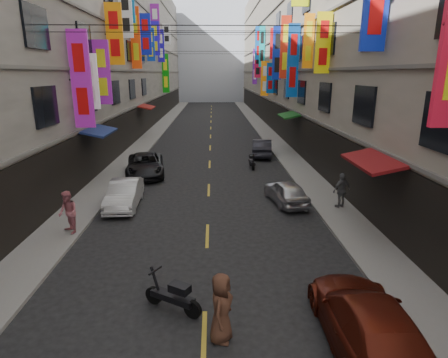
{
  "coord_description": "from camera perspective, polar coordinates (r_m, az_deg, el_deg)",
  "views": [
    {
      "loc": [
        0.26,
        4.39,
        6.19
      ],
      "look_at": [
        0.52,
        13.42,
        3.62
      ],
      "focal_mm": 30.0,
      "sensor_mm": 36.0,
      "label": 1
    }
  ],
  "objects": [
    {
      "name": "scooter_far_right",
      "position": [
        25.34,
        4.28,
        2.7
      ],
      "size": [
        0.5,
        1.8,
        1.14
      ],
      "rotation": [
        0.0,
        0.0,
        3.17
      ],
      "color": "black",
      "rests_on": "ground"
    },
    {
      "name": "sidewalk_left",
      "position": [
        38.62,
        -11.07,
        6.43
      ],
      "size": [
        2.0,
        90.0,
        0.12
      ],
      "primitive_type": "cube",
      "color": "slate",
      "rests_on": "ground"
    },
    {
      "name": "car_right_mid",
      "position": [
        18.55,
        9.45,
        -1.93
      ],
      "size": [
        1.97,
        3.66,
        1.18
      ],
      "primitive_type": "imported",
      "rotation": [
        0.0,
        0.0,
        3.31
      ],
      "color": "#BCBCC1",
      "rests_on": "ground"
    },
    {
      "name": "car_left_far",
      "position": [
        23.84,
        -11.91,
        2.12
      ],
      "size": [
        2.94,
        5.1,
        1.34
      ],
      "primitive_type": "imported",
      "rotation": [
        0.0,
        0.0,
        0.15
      ],
      "color": "black",
      "rests_on": "ground"
    },
    {
      "name": "sidewalk_right",
      "position": [
        38.54,
        6.94,
        6.59
      ],
      "size": [
        2.0,
        90.0,
        0.12
      ],
      "primitive_type": "cube",
      "color": "slate",
      "rests_on": "ground"
    },
    {
      "name": "street_awnings",
      "position": [
        21.9,
        -5.7,
        7.4
      ],
      "size": [
        13.99,
        35.2,
        0.41
      ],
      "color": "#124520",
      "rests_on": "ground"
    },
    {
      "name": "pedestrian_lfar",
      "position": [
        15.78,
        -22.68,
        -4.73
      ],
      "size": [
        0.97,
        1.0,
        1.71
      ],
      "primitive_type": "imported",
      "rotation": [
        0.0,
        0.0,
        -0.86
      ],
      "color": "#C36772",
      "rests_on": "sidewalk_left"
    },
    {
      "name": "building_row_right",
      "position": [
        39.54,
        16.6,
        20.02
      ],
      "size": [
        10.14,
        90.0,
        19.0
      ],
      "color": "#A69A8B",
      "rests_on": "ground"
    },
    {
      "name": "pedestrian_rfar",
      "position": [
        18.18,
        17.48,
        -1.65
      ],
      "size": [
        1.11,
        0.91,
        1.66
      ],
      "primitive_type": "imported",
      "rotation": [
        0.0,
        0.0,
        3.57
      ],
      "color": "#5E5F61",
      "rests_on": "sidewalk_right"
    },
    {
      "name": "overhead_cables",
      "position": [
        25.75,
        -2.43,
        21.66
      ],
      "size": [
        14.0,
        38.04,
        1.24
      ],
      "color": "black",
      "rests_on": "ground"
    },
    {
      "name": "car_right_near",
      "position": [
        9.72,
        21.1,
        -19.83
      ],
      "size": [
        2.0,
        4.76,
        1.37
      ],
      "primitive_type": "imported",
      "rotation": [
        0.0,
        0.0,
        3.12
      ],
      "color": "#5D1B0F",
      "rests_on": "ground"
    },
    {
      "name": "car_right_far",
      "position": [
        28.94,
        5.79,
        4.76
      ],
      "size": [
        1.87,
        4.15,
        1.32
      ],
      "primitive_type": "imported",
      "rotation": [
        0.0,
        0.0,
        3.02
      ],
      "color": "#26262E",
      "rests_on": "ground"
    },
    {
      "name": "scooter_crossing",
      "position": [
        10.56,
        -7.72,
        -17.28
      ],
      "size": [
        1.6,
        1.03,
        1.14
      ],
      "rotation": [
        0.0,
        0.0,
        1.03
      ],
      "color": "black",
      "rests_on": "ground"
    },
    {
      "name": "lane_markings",
      "position": [
        35.16,
        -2.1,
        5.71
      ],
      "size": [
        0.12,
        80.2,
        0.01
      ],
      "color": "gold",
      "rests_on": "ground"
    },
    {
      "name": "building_row_left",
      "position": [
        39.69,
        -20.93,
        19.64
      ],
      "size": [
        10.14,
        90.0,
        19.0
      ],
      "color": "gray",
      "rests_on": "ground"
    },
    {
      "name": "shop_signage",
      "position": [
        30.54,
        -2.62,
        21.31
      ],
      "size": [
        14.0,
        55.0,
        12.21
      ],
      "color": "#0E2CAC",
      "rests_on": "ground"
    },
    {
      "name": "haze_block",
      "position": [
        87.75,
        -1.97,
        18.98
      ],
      "size": [
        18.0,
        8.0,
        22.0
      ],
      "primitive_type": "cube",
      "color": "#B4BBC9",
      "rests_on": "ground"
    },
    {
      "name": "car_left_mid",
      "position": [
        18.47,
        -14.95,
        -2.22
      ],
      "size": [
        1.48,
        3.87,
        1.26
      ],
      "primitive_type": "imported",
      "rotation": [
        0.0,
        0.0,
        0.04
      ],
      "color": "silver",
      "rests_on": "ground"
    },
    {
      "name": "pedestrian_crossing",
      "position": [
        9.3,
        -0.42,
        -19.04
      ],
      "size": [
        0.79,
        0.98,
        1.74
      ],
      "primitive_type": "imported",
      "rotation": [
        0.0,
        0.0,
        1.29
      ],
      "color": "#4A2B1D",
      "rests_on": "ground"
    }
  ]
}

